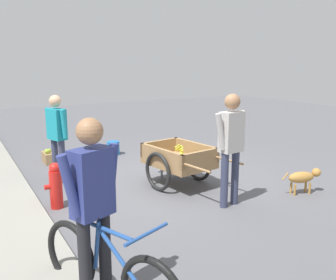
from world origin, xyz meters
name	(u,v)px	position (x,y,z in m)	size (l,w,h in m)	color
ground_plane	(161,180)	(0.00, 0.00, 0.00)	(24.00, 24.00, 0.00)	#56565B
fruit_cart	(179,160)	(-0.38, -0.13, 0.44)	(1.74, 1.03, 0.69)	#937047
vendor_person	(231,140)	(-1.51, -0.30, 0.98)	(0.25, 0.58, 1.63)	#333851
bicycle	(108,272)	(-2.86, 2.07, 0.35)	(1.57, 0.72, 0.85)	black
cyclist_person	(92,196)	(-2.72, 2.13, 0.98)	(0.31, 0.57, 1.64)	black
dog	(303,177)	(-1.69, -1.63, 0.27)	(0.29, 0.66, 0.40)	#AD7A38
fire_hydrant	(56,186)	(-0.36, 1.90, 0.33)	(0.25, 0.25, 0.67)	red
plastic_bucket	(113,148)	(2.15, 0.04, 0.15)	(0.28, 0.28, 0.30)	#1966B2
apple_crate	(52,157)	(2.16, 1.40, 0.12)	(0.44, 0.32, 0.32)	#99754C
bystander_person	(57,131)	(0.86, 1.56, 0.89)	(0.50, 0.30, 1.51)	#333851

